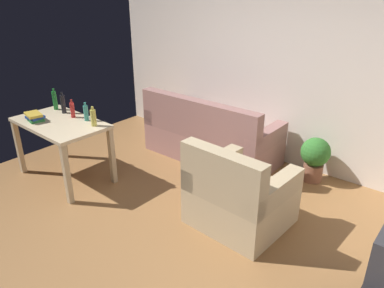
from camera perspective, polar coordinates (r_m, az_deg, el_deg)
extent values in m
cube|color=olive|center=(3.95, -5.86, -12.07)|extent=(5.20, 4.40, 0.02)
cube|color=silver|center=(5.07, 11.67, 12.66)|extent=(5.20, 0.10, 2.70)
cube|color=#996B66|center=(5.20, 3.13, 0.11)|extent=(1.86, 0.84, 0.40)
cube|color=#8C625D|center=(4.78, 0.82, 3.87)|extent=(1.86, 0.16, 0.52)
cube|color=#926661|center=(4.67, 11.60, 0.90)|extent=(0.16, 0.84, 0.22)
cube|color=#926661|center=(5.60, -3.83, 5.25)|extent=(0.16, 0.84, 0.22)
cube|color=#C6B28E|center=(4.71, -19.93, 3.09)|extent=(1.22, 0.73, 0.04)
cube|color=tan|center=(5.20, -25.39, -0.43)|extent=(0.06, 0.06, 0.72)
cube|color=tan|center=(4.27, -18.94, -4.55)|extent=(0.06, 0.06, 0.72)
cube|color=tan|center=(5.44, -19.58, 1.60)|extent=(0.06, 0.06, 0.72)
cube|color=tan|center=(4.56, -12.36, -1.85)|extent=(0.06, 0.06, 0.72)
cylinder|color=brown|center=(4.86, 18.28, -4.18)|extent=(0.24, 0.24, 0.22)
sphere|color=#2D6B28|center=(4.74, 18.72, -1.19)|extent=(0.36, 0.36, 0.36)
cube|color=tan|center=(3.85, 7.60, -9.38)|extent=(0.94, 0.89, 0.40)
cube|color=tan|center=(3.38, 4.68, -5.28)|extent=(0.91, 0.21, 0.52)
cube|color=tan|center=(3.53, 12.81, -7.26)|extent=(0.20, 0.85, 0.22)
cube|color=tan|center=(3.88, 3.39, -3.59)|extent=(0.20, 0.85, 0.22)
cylinder|color=#1E722D|center=(5.14, -20.60, 6.36)|extent=(0.06, 0.06, 0.24)
cylinder|color=#1E722D|center=(5.10, -20.83, 7.87)|extent=(0.03, 0.03, 0.04)
cylinder|color=black|center=(4.96, -19.46, 5.88)|extent=(0.06, 0.06, 0.23)
cylinder|color=black|center=(4.92, -19.68, 7.40)|extent=(0.03, 0.03, 0.04)
cylinder|color=#AD2323|center=(4.76, -18.14, 5.05)|extent=(0.05, 0.05, 0.19)
cylinder|color=#AD2323|center=(4.73, -18.32, 6.36)|extent=(0.02, 0.02, 0.04)
cylinder|color=teal|center=(4.60, -16.20, 4.64)|extent=(0.06, 0.06, 0.19)
cylinder|color=teal|center=(4.57, -16.36, 5.99)|extent=(0.03, 0.03, 0.04)
cylinder|color=#BCB24C|center=(4.40, -15.13, 3.95)|extent=(0.06, 0.06, 0.19)
cylinder|color=#BCB24C|center=(4.37, -15.29, 5.40)|extent=(0.03, 0.03, 0.04)
cube|color=#236B33|center=(4.83, -23.22, 3.55)|extent=(0.22, 0.19, 0.03)
cube|color=navy|center=(4.81, -23.26, 3.89)|extent=(0.19, 0.17, 0.03)
cube|color=#B7932D|center=(4.82, -23.50, 4.25)|extent=(0.28, 0.21, 0.03)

